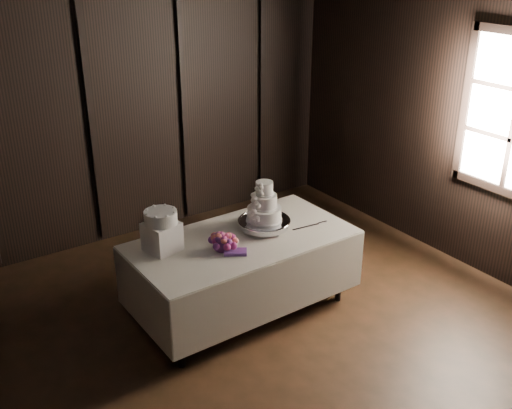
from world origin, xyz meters
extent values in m
cube|color=black|center=(0.00, 3.52, 1.50)|extent=(6.04, 0.04, 3.04)
cube|color=silver|center=(0.54, 1.39, 0.76)|extent=(2.00, 1.06, 0.01)
cube|color=white|center=(0.54, 1.39, 0.35)|extent=(1.84, 0.94, 0.71)
cylinder|color=silver|center=(0.81, 1.43, 0.81)|extent=(0.51, 0.51, 0.09)
cylinder|color=white|center=(0.81, 1.43, 0.91)|extent=(0.31, 0.31, 0.12)
cylinder|color=white|center=(0.81, 1.43, 1.04)|extent=(0.23, 0.23, 0.12)
cylinder|color=white|center=(0.81, 1.43, 1.16)|extent=(0.16, 0.16, 0.12)
cube|color=white|center=(-0.13, 1.59, 0.89)|extent=(0.31, 0.31, 0.25)
cylinder|color=white|center=(-0.13, 1.59, 1.07)|extent=(0.32, 0.32, 0.11)
cube|color=silver|center=(1.14, 1.24, 0.77)|extent=(0.37, 0.07, 0.01)
camera|label=1|loc=(-2.01, -2.58, 3.19)|focal=42.00mm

